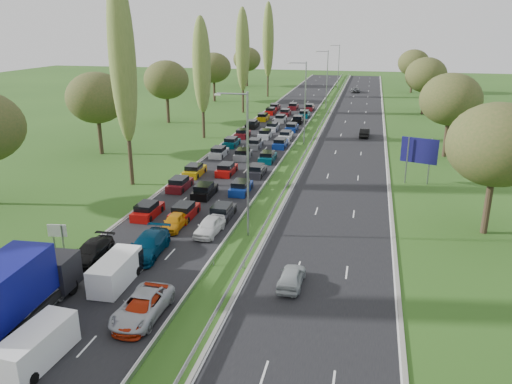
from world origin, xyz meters
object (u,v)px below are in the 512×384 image
Objects in this scene: direction_sign at (419,153)px; white_van_front at (39,344)px; near_car_2 at (25,304)px; info_sign at (57,233)px; blue_lorry at (11,293)px; white_van_rear at (117,270)px; near_car_3 at (92,251)px.

white_van_front is at bearing -120.35° from direction_sign.
near_car_2 is 9.66m from info_sign.
blue_lorry is 7.02m from white_van_rear.
near_car_3 is 0.97× the size of white_van_front.
info_sign is (-7.20, 12.52, 0.38)m from white_van_front.
near_car_3 is at bearing 111.54° from white_van_front.
blue_lorry reaches higher than near_car_3.
near_car_2 is 0.56× the size of blue_lorry.
blue_lorry is at bearing 147.28° from white_van_front.
white_van_rear is at bearing 57.33° from blue_lorry.
white_van_rear is (3.66, -2.92, 0.30)m from near_car_3.
blue_lorry is at bearing -89.37° from near_car_3.
blue_lorry is 4.40m from white_van_front.
blue_lorry reaches higher than white_van_rear.
near_car_3 is 2.22× the size of info_sign.
blue_lorry is at bearing -126.06° from direction_sign.
near_car_2 is at bearing -90.18° from near_car_3.
white_van_front is at bearing -91.65° from white_van_rear.
white_van_front reaches higher than near_car_2.
near_car_3 is 12.07m from white_van_front.
blue_lorry is at bearing -69.28° from info_sign.
info_sign is 0.40× the size of direction_sign.
near_car_2 is at bearing 138.45° from white_van_front.
white_van_rear is (-0.05, 8.57, 0.00)m from white_van_front.
blue_lorry is 2.05× the size of white_van_rear.
near_car_2 is 6.10m from white_van_rear.
white_van_rear reaches higher than near_car_3.
near_car_2 is 41.82m from direction_sign.
blue_lorry reaches higher than white_van_front.
near_car_3 is at bearing 89.03° from near_car_2.
white_van_rear is (3.37, 6.05, -1.15)m from blue_lorry.
direction_sign is (25.02, 34.36, 1.42)m from blue_lorry.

